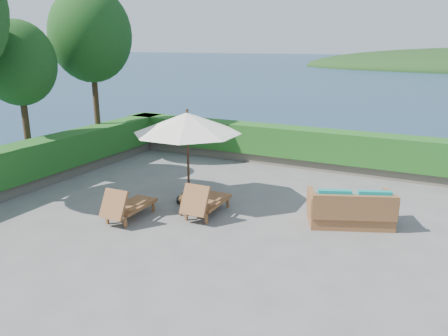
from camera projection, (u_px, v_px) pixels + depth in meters
The scene contains 14 objects.
ground at pixel (199, 217), 10.77m from camera, with size 12.00×12.00×0.00m, color slate.
foundation at pixel (200, 273), 11.20m from camera, with size 12.00×12.00×3.00m, color #534B41.
ocean at pixel (200, 322), 11.60m from camera, with size 600.00×600.00×0.00m, color #172748.
planter_wall_far at pixel (277, 159), 15.54m from camera, with size 12.00×0.60×0.36m, color #686253.
planter_wall_left at pixel (37, 180), 13.13m from camera, with size 0.60×12.00×0.36m, color #686253.
hedge_far at pixel (277, 140), 15.36m from camera, with size 12.40×0.90×1.00m, color #154B15.
hedge_left at pixel (35, 158), 12.95m from camera, with size 0.90×12.40×1.00m, color #154B15.
tree_mid at pixel (18, 64), 12.98m from camera, with size 2.20×2.20×4.83m.
tree_far at pixel (91, 35), 14.90m from camera, with size 2.80×2.80×6.03m.
patio_umbrella at pixel (187, 124), 11.24m from camera, with size 3.69×3.69×2.53m.
lounge_left at pixel (127, 205), 10.54m from camera, with size 0.72×1.54×0.88m.
lounge_right at pixel (205, 201), 10.77m from camera, with size 0.75×1.61×0.92m.
side_table at pixel (189, 199), 10.91m from camera, with size 0.57×0.57×0.47m.
wicker_loveseat at pixel (351, 210), 10.22m from camera, with size 2.16×1.64×0.95m.
Camera 1 is at (5.05, -8.68, 4.13)m, focal length 35.00 mm.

